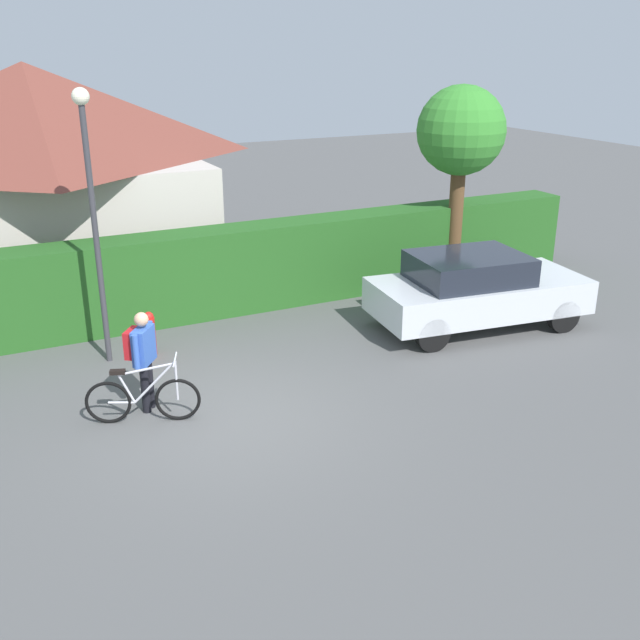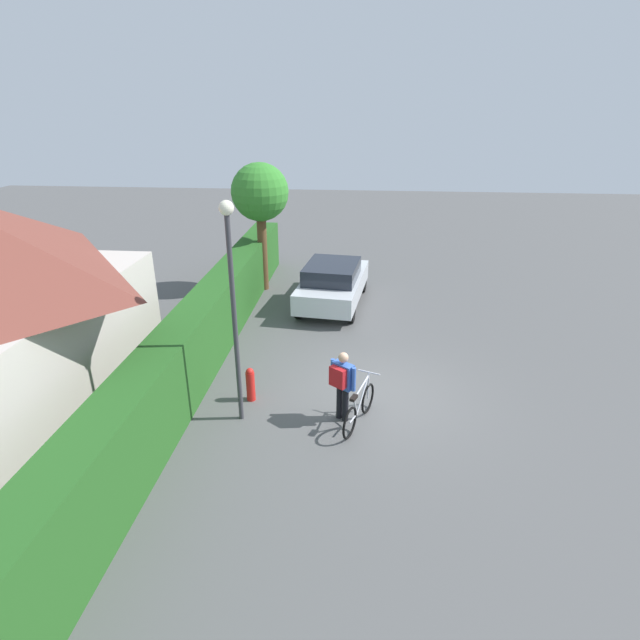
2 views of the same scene
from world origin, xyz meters
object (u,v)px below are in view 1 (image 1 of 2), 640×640
(person_rider, at_px, (142,352))
(street_lamp, at_px, (91,194))
(fire_hydrant, at_px, (150,333))
(bicycle, at_px, (143,398))
(tree_kerbside, at_px, (461,134))
(parked_car_near, at_px, (476,289))

(person_rider, height_order, street_lamp, street_lamp)
(street_lamp, distance_m, fire_hydrant, 2.65)
(bicycle, height_order, fire_hydrant, bicycle)
(person_rider, relative_size, tree_kerbside, 0.36)
(bicycle, relative_size, street_lamp, 0.34)
(parked_car_near, distance_m, person_rider, 6.70)
(bicycle, relative_size, tree_kerbside, 0.36)
(parked_car_near, bearing_deg, tree_kerbside, 62.58)
(person_rider, xyz_separation_m, tree_kerbside, (8.02, 3.22, 2.44))
(person_rider, height_order, fire_hydrant, person_rider)
(street_lamp, height_order, fire_hydrant, street_lamp)
(street_lamp, xyz_separation_m, fire_hydrant, (0.74, -0.05, -2.55))
(street_lamp, bearing_deg, person_rider, -86.10)
(parked_car_near, relative_size, fire_hydrant, 5.37)
(person_rider, distance_m, fire_hydrant, 2.24)
(fire_hydrant, bearing_deg, person_rider, -105.97)
(fire_hydrant, bearing_deg, tree_kerbside, 8.71)
(street_lamp, xyz_separation_m, tree_kerbside, (8.16, 1.09, 0.43))
(tree_kerbside, distance_m, fire_hydrant, 8.08)
(fire_hydrant, bearing_deg, parked_car_near, -13.53)
(bicycle, bearing_deg, fire_hydrant, 73.66)
(parked_car_near, relative_size, street_lamp, 0.94)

